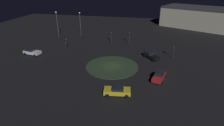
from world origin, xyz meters
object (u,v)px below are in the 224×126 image
at_px(car_yellow, 117,91).
at_px(traffic_light_southwest, 175,48).
at_px(traffic_light_south_near, 111,34).
at_px(streetlamp_southeast, 80,21).
at_px(store_building, 212,19).
at_px(car_red, 159,76).
at_px(car_white, 32,52).
at_px(streetlamp_southeast_near, 57,20).
at_px(car_black, 151,55).
at_px(traffic_light_south, 129,35).
at_px(traffic_light_southeast, 66,41).

xyz_separation_m(car_yellow, traffic_light_southwest, (-10.45, -17.57, 1.89)).
xyz_separation_m(traffic_light_south_near, streetlamp_southeast, (12.15, -6.43, 2.20)).
distance_m(car_yellow, store_building, 58.47).
relative_size(car_red, car_white, 0.96).
relative_size(traffic_light_south_near, streetlamp_southeast_near, 0.46).
bearing_deg(traffic_light_south_near, car_black, 38.88).
xyz_separation_m(car_red, car_yellow, (6.83, 6.40, -0.01)).
distance_m(traffic_light_southwest, traffic_light_south_near, 19.23).
bearing_deg(store_building, traffic_light_southwest, 88.84).
distance_m(car_black, car_yellow, 17.63).
height_order(traffic_light_south, streetlamp_southeast, streetlamp_southeast).
xyz_separation_m(car_red, streetlamp_southeast, (25.70, -26.25, 4.14)).
bearing_deg(car_red, traffic_light_southwest, 178.95).
distance_m(car_red, car_white, 31.92).
height_order(car_black, streetlamp_southeast_near, streetlamp_southeast_near).
distance_m(traffic_light_southwest, streetlamp_southeast, 33.05).
distance_m(traffic_light_south_near, streetlamp_southeast_near, 19.07).
height_order(car_red, car_yellow, car_red).
distance_m(car_white, traffic_light_southeast, 8.77).
distance_m(traffic_light_south_near, store_building, 42.50).
xyz_separation_m(car_white, traffic_light_south, (-23.09, -13.44, 2.00)).
height_order(streetlamp_southeast, store_building, store_building).
bearing_deg(car_yellow, traffic_light_southwest, -128.55).
xyz_separation_m(streetlamp_southeast, streetlamp_southeast_near, (6.48, 3.62, 0.74)).
relative_size(car_black, streetlamp_southeast_near, 0.53).
bearing_deg(traffic_light_south_near, car_yellow, 1.53).
xyz_separation_m(traffic_light_south, store_building, (-28.72, -25.27, 1.13)).
bearing_deg(car_black, car_red, -30.83).
bearing_deg(traffic_light_southeast, streetlamp_southeast, 123.02).
xyz_separation_m(car_yellow, traffic_light_southeast, (17.02, -17.11, 1.95)).
height_order(car_yellow, streetlamp_southeast_near, streetlamp_southeast_near).
bearing_deg(store_building, car_yellow, 87.34).
bearing_deg(car_black, traffic_light_southeast, -130.65).
bearing_deg(car_white, streetlamp_southeast, 83.73).
height_order(car_yellow, traffic_light_south_near, traffic_light_south_near).
xyz_separation_m(car_white, store_building, (-51.81, -38.71, 3.14)).
distance_m(car_yellow, car_white, 27.61).
height_order(car_red, traffic_light_south, traffic_light_south).
bearing_deg(traffic_light_southwest, streetlamp_southeast_near, -46.16).
xyz_separation_m(traffic_light_south, traffic_light_southwest, (-11.80, 8.74, -0.13)).
bearing_deg(traffic_light_south_near, streetlamp_southeast, -130.74).
bearing_deg(streetlamp_southeast_near, streetlamp_southeast, -150.80).
xyz_separation_m(car_yellow, traffic_light_south, (1.34, -26.30, 2.03)).
xyz_separation_m(car_red, traffic_light_south, (8.17, -19.90, 2.02)).
xyz_separation_m(traffic_light_south, traffic_light_southeast, (15.67, 9.19, -0.07)).
distance_m(car_black, traffic_light_south, 11.63).
relative_size(streetlamp_southeast_near, store_building, 0.21).
relative_size(streetlamp_southeast, streetlamp_southeast_near, 0.93).
height_order(car_yellow, store_building, store_building).
bearing_deg(car_red, traffic_light_southeast, -97.26).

